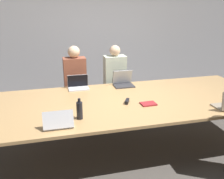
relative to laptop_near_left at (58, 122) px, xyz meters
name	(u,v)px	position (x,y,z in m)	size (l,w,h in m)	color
ground_plane	(123,145)	(0.99, 0.64, -0.83)	(24.00, 24.00, 0.00)	#4C4742
curtain_wall	(94,37)	(0.99, 3.08, 0.57)	(12.00, 0.06, 2.80)	#ADADB2
conference_table	(124,103)	(0.99, 0.64, -0.11)	(4.45, 1.70, 0.77)	tan
laptop_near_left	(58,122)	(0.00, 0.00, 0.00)	(0.35, 0.22, 0.21)	silver
bottle_near_left	(80,110)	(0.27, 0.17, 0.05)	(0.08, 0.08, 0.27)	black
laptop_far_center	(123,81)	(1.18, 1.33, 0.01)	(0.35, 0.27, 0.27)	#333338
person_far_center	(115,84)	(1.13, 1.72, -0.15)	(0.40, 0.24, 1.42)	#2D2D38
laptop_far_midleft	(78,85)	(0.39, 1.36, 0.00)	(0.35, 0.22, 0.23)	silver
person_far_midleft	(75,86)	(0.38, 1.74, -0.14)	(0.40, 0.24, 1.43)	#2D2D38
stapler	(127,101)	(1.00, 0.53, -0.04)	(0.11, 0.15, 0.05)	black
notebook	(148,104)	(1.28, 0.40, -0.05)	(0.22, 0.16, 0.02)	maroon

